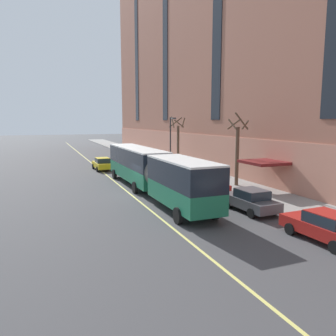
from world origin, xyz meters
name	(u,v)px	position (x,y,z in m)	size (l,w,h in m)	color
ground_plane	(141,194)	(0.00, 0.00, 0.00)	(260.00, 260.00, 0.00)	#424244
sidewalk	(219,180)	(9.20, 3.00, 0.07)	(4.96, 160.00, 0.15)	gray
city_bus	(151,169)	(0.92, 0.01, 2.09)	(3.05, 20.18, 3.59)	#1E704C
parked_car_navy_0	(125,153)	(5.64, 27.95, 0.78)	(2.04, 4.54, 1.56)	navy
parked_car_red_2	(208,184)	(5.49, -1.53, 0.78)	(2.03, 4.82, 1.56)	#B21E19
parked_car_champagne_3	(164,168)	(5.37, 8.64, 0.78)	(2.02, 4.49, 1.56)	#BCAD89
parked_car_white_4	(139,158)	(5.57, 19.45, 0.78)	(1.99, 4.76, 1.56)	silver
parked_car_darkgray_5	(250,200)	(5.41, -7.73, 0.78)	(2.13, 4.54, 1.56)	#4C4C51
parked_car_red_6	(325,227)	(5.62, -13.82, 0.78)	(2.09, 4.61, 1.56)	#B21E19
taxi_cab	(102,164)	(-0.52, 14.97, 0.78)	(2.10, 4.40, 1.56)	yellow
street_tree_mid_block	(237,150)	(9.25, -0.17, 3.44)	(1.66, 1.64, 6.71)	brown
street_tree_far_uptown	(178,141)	(9.24, 13.77, 3.49)	(1.85, 1.83, 6.52)	brown
street_lamp	(171,137)	(7.32, 11.40, 4.11)	(0.36, 1.48, 6.39)	#2D2D30
fire_hydrant	(160,163)	(7.22, 15.00, 0.49)	(0.42, 0.24, 0.72)	red
lane_centerline	(123,188)	(-0.78, 3.00, 0.00)	(0.16, 140.00, 0.01)	#E0D66B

